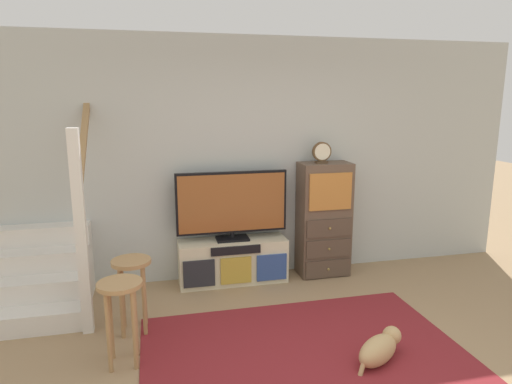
% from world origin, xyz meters
% --- Properties ---
extents(back_wall, '(6.40, 0.12, 2.70)m').
position_xyz_m(back_wall, '(0.00, 2.46, 1.35)').
color(back_wall, '#B2B7B2').
rests_on(back_wall, ground_plane).
extents(area_rug, '(2.60, 1.80, 0.01)m').
position_xyz_m(area_rug, '(0.00, 0.60, 0.01)').
color(area_rug, maroon).
rests_on(area_rug, ground_plane).
extents(media_console, '(1.20, 0.38, 0.49)m').
position_xyz_m(media_console, '(-0.30, 2.19, 0.24)').
color(media_console, beige).
rests_on(media_console, ground_plane).
extents(television, '(1.22, 0.22, 0.77)m').
position_xyz_m(television, '(-0.30, 2.22, 0.90)').
color(television, black).
rests_on(television, media_console).
extents(side_cabinet, '(0.58, 0.38, 1.32)m').
position_xyz_m(side_cabinet, '(0.77, 2.20, 0.66)').
color(side_cabinet, brown).
rests_on(side_cabinet, ground_plane).
extents(desk_clock, '(0.21, 0.08, 0.24)m').
position_xyz_m(desk_clock, '(0.72, 2.19, 1.44)').
color(desk_clock, '#4C3823').
rests_on(desk_clock, side_cabinet).
extents(staircase, '(1.00, 1.36, 2.20)m').
position_xyz_m(staircase, '(-2.24, 2.20, 0.37)').
color(staircase, silver).
rests_on(staircase, ground_plane).
extents(bar_stool_near, '(0.34, 0.34, 0.68)m').
position_xyz_m(bar_stool_near, '(-1.42, 0.82, 0.51)').
color(bar_stool_near, '#A37A4C').
rests_on(bar_stool_near, ground_plane).
extents(bar_stool_far, '(0.34, 0.34, 0.67)m').
position_xyz_m(bar_stool_far, '(-1.35, 1.31, 0.50)').
color(bar_stool_far, '#A37A4C').
rests_on(bar_stool_far, ground_plane).
extents(dog, '(0.49, 0.40, 0.23)m').
position_xyz_m(dog, '(0.54, 0.38, 0.12)').
color(dog, tan).
rests_on(dog, ground_plane).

